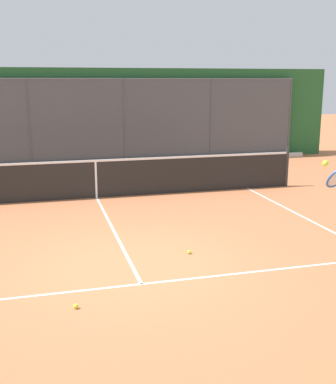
{
  "coord_description": "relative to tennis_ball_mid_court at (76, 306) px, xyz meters",
  "views": [
    {
      "loc": [
        1.3,
        7.09,
        2.87
      ],
      "look_at": [
        -0.73,
        -0.48,
        1.05
      ],
      "focal_mm": 45.05,
      "sensor_mm": 36.0,
      "label": 1
    }
  ],
  "objects": [
    {
      "name": "tennis_ball_mid_court",
      "position": [
        0.0,
        0.0,
        0.0
      ],
      "size": [
        0.07,
        0.07,
        0.07
      ],
      "primitive_type": "sphere",
      "color": "#CCDB33",
      "rests_on": "ground"
    },
    {
      "name": "fence_backdrop",
      "position": [
        -0.97,
        -11.52,
        1.6
      ],
      "size": [
        18.97,
        1.37,
        3.29
      ],
      "color": "#474C51",
      "rests_on": "ground"
    },
    {
      "name": "tennis_ball_near_net",
      "position": [
        -2.01,
        -1.54,
        0.0
      ],
      "size": [
        0.07,
        0.07,
        0.07
      ],
      "primitive_type": "sphere",
      "color": "#CCDB33",
      "rests_on": "ground"
    },
    {
      "name": "court_line_markings",
      "position": [
        -0.97,
        -0.23,
        -0.03
      ],
      "size": [
        8.25,
        9.93,
        0.01
      ],
      "color": "white",
      "rests_on": "ground"
    },
    {
      "name": "ground_plane",
      "position": [
        -0.97,
        -1.27,
        -0.03
      ],
      "size": [
        60.0,
        60.0,
        0.0
      ],
      "primitive_type": "plane",
      "color": "#B76B42"
    },
    {
      "name": "tennis_net",
      "position": [
        -0.97,
        -5.97,
        0.46
      ],
      "size": [
        10.6,
        0.09,
        1.07
      ],
      "color": "#2D2D2D",
      "rests_on": "ground"
    }
  ]
}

